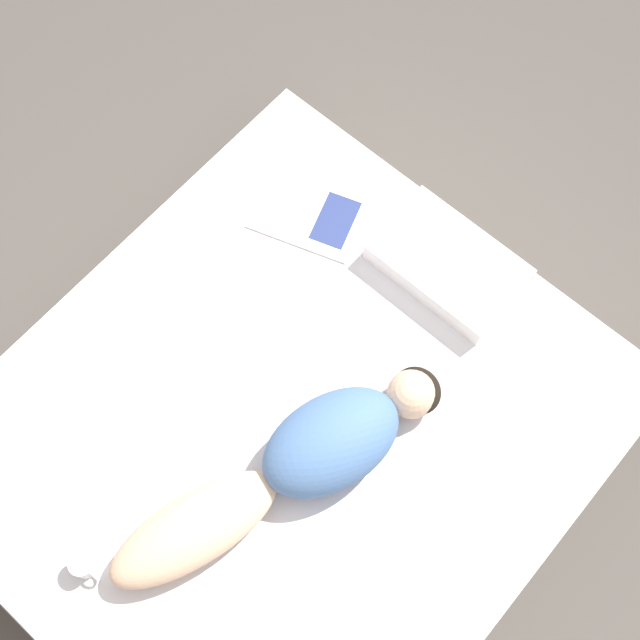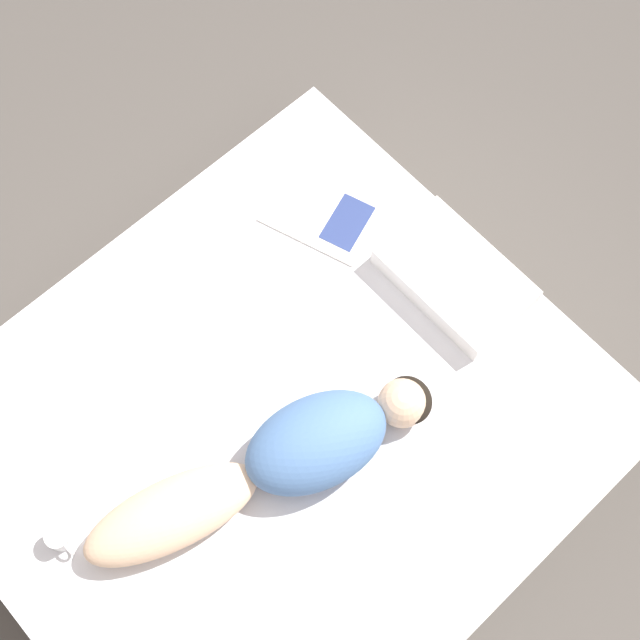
# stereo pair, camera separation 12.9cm
# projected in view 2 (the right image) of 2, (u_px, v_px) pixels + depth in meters

# --- Properties ---
(ground_plane) EXTENTS (12.00, 12.00, 0.00)m
(ground_plane) POSITION_uv_depth(u_px,v_px,m) (280.00, 453.00, 3.67)
(ground_plane) COLOR #4C4742
(bed) EXTENTS (1.99, 2.22, 0.50)m
(bed) POSITION_uv_depth(u_px,v_px,m) (277.00, 438.00, 3.44)
(bed) COLOR beige
(bed) RESTS_ON ground_plane
(person) EXTENTS (0.59, 1.31, 0.24)m
(person) POSITION_uv_depth(u_px,v_px,m) (279.00, 461.00, 3.04)
(person) COLOR #DBB28E
(person) RESTS_ON bed
(open_magazine) EXTENTS (0.50, 0.44, 0.01)m
(open_magazine) POSITION_uv_depth(u_px,v_px,m) (324.00, 212.00, 3.51)
(open_magazine) COLOR silver
(open_magazine) RESTS_ON bed
(coffee_mug) EXTENTS (0.12, 0.09, 0.08)m
(coffee_mug) POSITION_uv_depth(u_px,v_px,m) (60.00, 538.00, 3.01)
(coffee_mug) COLOR white
(coffee_mug) RESTS_ON bed
(pillow) EXTENTS (0.55, 0.35, 0.10)m
(pillow) POSITION_uv_depth(u_px,v_px,m) (455.00, 277.00, 3.35)
(pillow) COLOR white
(pillow) RESTS_ON bed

